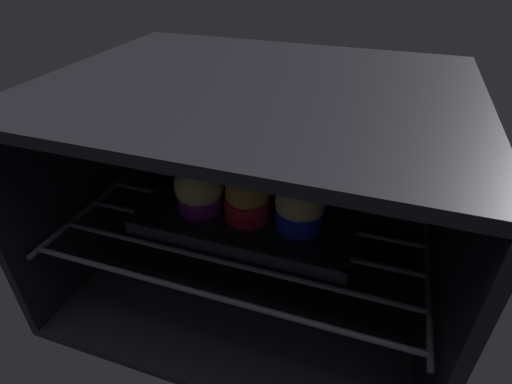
{
  "coord_description": "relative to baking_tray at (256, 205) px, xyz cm",
  "views": [
    {
      "loc": [
        17.55,
        -28.82,
        52.94
      ],
      "look_at": [
        0.0,
        22.49,
        17.29
      ],
      "focal_mm": 28.17,
      "sensor_mm": 36.0,
      "label": 1
    }
  ],
  "objects": [
    {
      "name": "muffin_row1_col0",
      "position": [
        -8.53,
        3.97,
        4.44
      ],
      "size": [
        7.57,
        7.57,
        8.62
      ],
      "color": "#1928B7",
      "rests_on": "baking_tray"
    },
    {
      "name": "muffin_row0_col1",
      "position": [
        -0.36,
        -3.97,
        4.07
      ],
      "size": [
        7.13,
        7.13,
        7.99
      ],
      "color": "red",
      "rests_on": "baking_tray"
    },
    {
      "name": "oven_cavity",
      "position": [
        0.0,
        3.76,
        2.31
      ],
      "size": [
        59.0,
        47.0,
        37.0
      ],
      "color": "black",
      "rests_on": "ground"
    },
    {
      "name": "oven_rack",
      "position": [
        0.0,
        -0.49,
        -1.09
      ],
      "size": [
        54.8,
        42.0,
        0.8
      ],
      "color": "#51515B",
      "rests_on": "oven_cavity"
    },
    {
      "name": "muffin_row0_col2",
      "position": [
        8.12,
        -3.81,
        4.15
      ],
      "size": [
        7.43,
        7.43,
        8.18
      ],
      "color": "#1928B7",
      "rests_on": "baking_tray"
    },
    {
      "name": "baking_tray",
      "position": [
        0.0,
        0.0,
        0.0
      ],
      "size": [
        33.33,
        25.07,
        2.2
      ],
      "color": "black",
      "rests_on": "oven_rack"
    },
    {
      "name": "muffin_row1_col2",
      "position": [
        8.34,
        3.82,
        3.89
      ],
      "size": [
        7.44,
        7.44,
        8.05
      ],
      "color": "#1928B7",
      "rests_on": "baking_tray"
    },
    {
      "name": "muffin_row1_col1",
      "position": [
        -0.36,
        4.13,
        4.24
      ],
      "size": [
        7.33,
        7.33,
        8.29
      ],
      "color": "#1928B7",
      "rests_on": "baking_tray"
    },
    {
      "name": "muffin_row0_col0",
      "position": [
        -7.91,
        -4.27,
        4.16
      ],
      "size": [
        7.83,
        7.83,
        8.44
      ],
      "color": "#7A238C",
      "rests_on": "baking_tray"
    }
  ]
}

